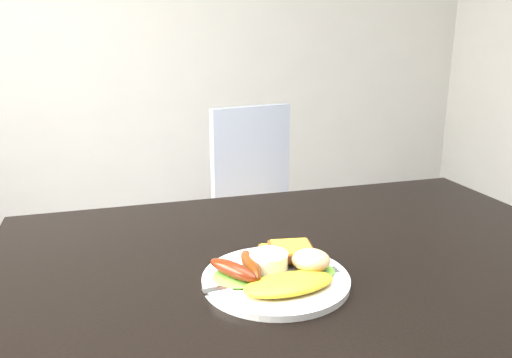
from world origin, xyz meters
TOP-DOWN VIEW (x-y plane):
  - room_back_panel at (0.00, 2.25)m, footprint 4.00×0.04m
  - dining_table at (0.00, 0.00)m, footprint 1.20×0.80m
  - dining_chair at (0.21, 0.99)m, footprint 0.44×0.44m
  - person at (0.22, 0.73)m, footprint 0.68×0.51m
  - plate at (-0.09, -0.09)m, footprint 0.25×0.25m
  - lettuce_left at (-0.16, -0.08)m, footprint 0.12×0.11m
  - lettuce_right at (-0.02, -0.09)m, footprint 0.09×0.08m
  - omelette at (-0.09, -0.14)m, footprint 0.16×0.09m
  - sausage_a at (-0.17, -0.08)m, footprint 0.08×0.10m
  - sausage_b at (-0.14, -0.07)m, footprint 0.03×0.11m
  - ramekin at (-0.10, -0.07)m, footprint 0.08×0.08m
  - toast_a at (-0.07, -0.02)m, footprint 0.09×0.09m
  - toast_b at (-0.05, -0.04)m, footprint 0.09×0.09m
  - potato_salad at (-0.03, -0.09)m, footprint 0.09×0.08m
  - fork at (-0.14, -0.10)m, footprint 0.18×0.04m

SIDE VIEW (x-z plane):
  - dining_chair at x=0.21m, z-range 0.43..0.47m
  - dining_table at x=0.00m, z-range 0.71..0.75m
  - plate at x=-0.09m, z-range 0.75..0.76m
  - fork at x=-0.14m, z-range 0.76..0.77m
  - lettuce_right at x=-0.02m, z-range 0.76..0.77m
  - lettuce_left at x=-0.16m, z-range 0.76..0.77m
  - toast_a at x=-0.07m, z-range 0.76..0.77m
  - omelette at x=-0.09m, z-range 0.76..0.78m
  - ramekin at x=-0.10m, z-range 0.76..0.80m
  - toast_b at x=-0.05m, z-range 0.77..0.79m
  - sausage_a at x=-0.17m, z-range 0.77..0.80m
  - sausage_b at x=-0.14m, z-range 0.77..0.80m
  - potato_salad at x=-0.03m, z-range 0.77..0.80m
  - person at x=0.22m, z-range 0.00..1.70m
  - room_back_panel at x=0.00m, z-range 0.00..2.70m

